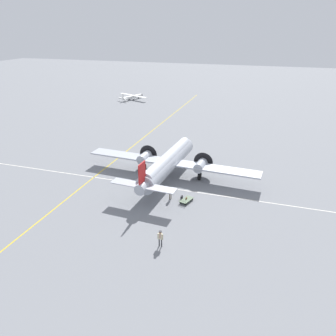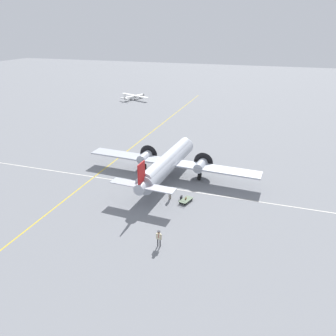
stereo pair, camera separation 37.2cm
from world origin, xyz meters
TOP-DOWN VIEW (x-y plane):
  - ground_plane at (0.00, 0.00)m, footprint 300.00×300.00m
  - apron_line_eastwest at (0.00, 9.98)m, footprint 120.00×0.16m
  - apron_line_northsouth at (-2.88, 0.00)m, footprint 0.16×120.00m
  - airliner_main at (0.38, -0.02)m, footprint 17.74×24.87m
  - crew_foreground at (-14.84, -4.01)m, footprint 0.29×0.58m
  - passenger_boarding at (-5.64, -2.11)m, footprint 0.49×0.35m
  - suitcase_near_door at (-5.44, -3.49)m, footprint 0.48×0.19m
  - suitcase_upright_spare at (-5.57, -4.11)m, footprint 0.36×0.14m
  - baggage_cart at (-5.69, -4.15)m, footprint 2.11×1.47m
  - light_aircraft_distant at (47.76, 26.06)m, footprint 7.85×10.13m
  - traffic_cone at (-3.27, 1.12)m, footprint 0.40×0.40m

SIDE VIEW (x-z plane):
  - ground_plane at x=0.00m, z-range 0.00..0.00m
  - apron_line_eastwest at x=0.00m, z-range 0.00..0.01m
  - apron_line_northsouth at x=-2.88m, z-range 0.00..0.01m
  - traffic_cone at x=-3.27m, z-range -0.02..0.51m
  - suitcase_upright_spare at x=-5.57m, z-range -0.02..0.52m
  - baggage_cart at x=-5.69m, z-range -0.01..0.55m
  - suitcase_near_door at x=-5.44m, z-range -0.02..0.58m
  - light_aircraft_distant at x=47.76m, z-range -0.18..1.85m
  - passenger_boarding at x=-5.64m, z-range 0.18..1.81m
  - crew_foreground at x=-14.84m, z-range 0.22..1.94m
  - airliner_main at x=0.38m, z-range -0.31..5.13m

